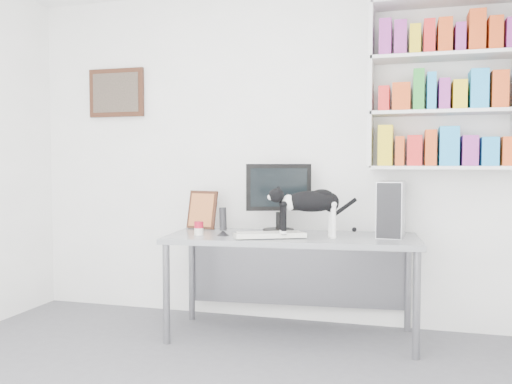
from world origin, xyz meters
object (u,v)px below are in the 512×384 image
monitor (278,197)px  desk (291,287)px  leaning_print (202,209)px  keyboard (269,235)px  cat (310,213)px  bookshelf (441,85)px  pc_tower (391,209)px  speaker (223,221)px  soup_can (199,228)px

monitor → desk: bearing=-74.2°
monitor → leaning_print: size_ratio=1.68×
keyboard → cat: size_ratio=0.88×
leaning_print → cat: bearing=-6.7°
keyboard → desk: bearing=25.2°
bookshelf → desk: bearing=-163.3°
leaning_print → pc_tower: bearing=11.2°
pc_tower → speaker: bearing=-160.7°
monitor → keyboard: size_ratio=1.07×
bookshelf → leaning_print: bookshelf is taller
leaning_print → cat: 0.98m
keyboard → pc_tower: bearing=-2.8°
keyboard → soup_can: (-0.53, -0.00, 0.03)m
soup_can → cat: (0.81, 0.05, 0.13)m
bookshelf → keyboard: bookshelf is taller
speaker → cat: cat is taller
bookshelf → monitor: 1.45m
monitor → keyboard: (0.02, -0.35, -0.25)m
bookshelf → keyboard: size_ratio=2.49×
keyboard → speaker: 0.37m
speaker → cat: size_ratio=0.38×
bookshelf → cat: (-0.89, -0.42, -0.92)m
pc_tower → leaning_print: bearing=-177.1°
monitor → leaning_print: monitor is taller
bookshelf → soup_can: size_ratio=12.46×
monitor → cat: bearing=-66.2°
bookshelf → soup_can: (-1.70, -0.47, -1.05)m
leaning_print → soup_can: (0.12, -0.37, -0.11)m
bookshelf → cat: bearing=-154.8°
pc_tower → soup_can: (-1.36, -0.34, -0.15)m
pc_tower → cat: 0.62m
pc_tower → leaning_print: size_ratio=1.25×
keyboard → soup_can: size_ratio=5.01×
pc_tower → speaker: 1.23m
monitor → pc_tower: bearing=-21.4°
bookshelf → monitor: bearing=-174.5°
desk → soup_can: 0.80m
keyboard → leaning_print: size_ratio=1.57×
bookshelf → speaker: bookshelf is taller
pc_tower → soup_can: size_ratio=3.98×
desk → leaning_print: 0.97m
speaker → soup_can: bearing=156.1°
bookshelf → cat: size_ratio=2.18×
keyboard → leaning_print: 0.76m
leaning_print → soup_can: 0.40m
keyboard → pc_tower: size_ratio=1.26×
cat → leaning_print: bearing=139.4°
bookshelf → speaker: bearing=-163.6°
desk → keyboard: size_ratio=3.63×
pc_tower → leaning_print: pc_tower is taller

